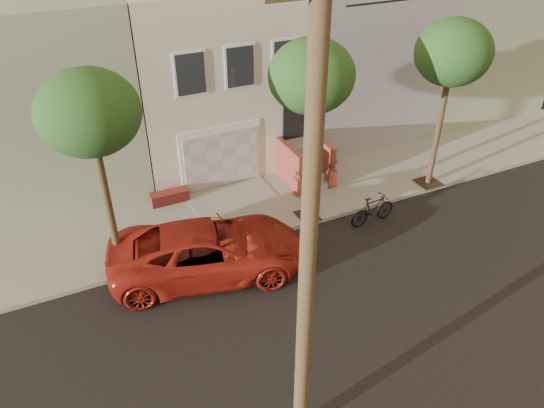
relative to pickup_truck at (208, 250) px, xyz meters
name	(u,v)px	position (x,y,z in m)	size (l,w,h in m)	color
ground	(339,297)	(3.02, -2.74, -0.82)	(90.00, 90.00, 0.00)	black
sidewalk	(263,205)	(3.02, 2.61, -0.75)	(40.00, 3.70, 0.15)	#99968B
house_row	(205,65)	(3.03, 8.45, 2.82)	(33.10, 11.70, 7.00)	beige
tree_left	(89,114)	(-2.48, 1.16, 4.43)	(2.70, 2.57, 6.30)	#2D2116
tree_mid	(312,77)	(4.02, 1.16, 4.43)	(2.70, 2.57, 6.30)	#2D2116
tree_right	(453,54)	(9.52, 1.16, 4.43)	(2.70, 2.57, 6.30)	#2D2116
pickup_truck	(208,250)	(0.00, 0.00, 0.00)	(2.73, 5.92, 1.65)	#A02015
motorcycle	(373,210)	(6.07, 0.02, -0.27)	(0.52, 1.83, 1.10)	black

